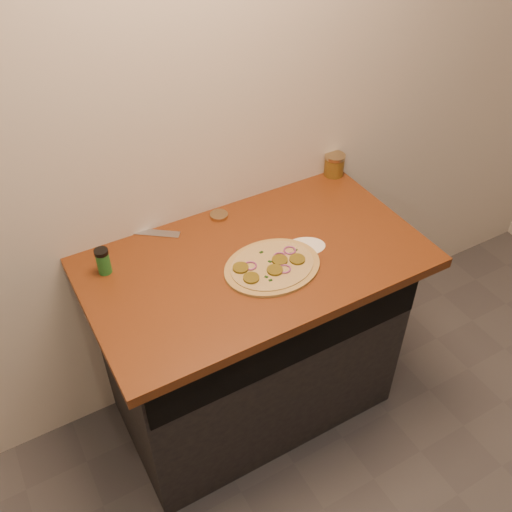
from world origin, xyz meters
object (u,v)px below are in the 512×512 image
chefs_knife (136,231)px  pizza (272,266)px  salsa_jar (334,165)px  spice_shaker (103,261)px

chefs_knife → pizza: bearing=-51.3°
pizza → chefs_knife: 0.54m
pizza → chefs_knife: size_ratio=1.41×
chefs_knife → salsa_jar: size_ratio=2.56×
pizza → chefs_knife: pizza is taller
spice_shaker → chefs_knife: bearing=42.8°
salsa_jar → spice_shaker: size_ratio=0.97×
pizza → spice_shaker: spice_shaker is taller
pizza → chefs_knife: (-0.34, 0.42, -0.00)m
pizza → chefs_knife: bearing=128.7°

